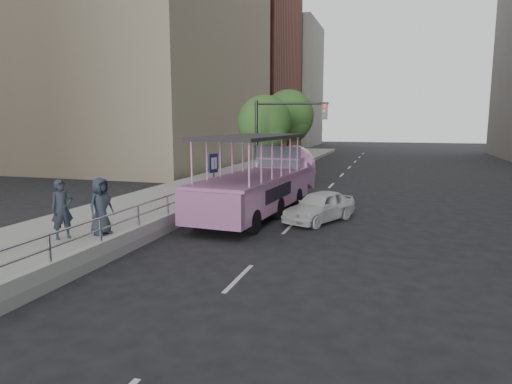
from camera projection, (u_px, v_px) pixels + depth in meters
The scene contains 14 objects.
ground at pixel (229, 254), 14.01m from camera, with size 160.00×160.00×0.00m, color black.
sidewalk at pixel (194, 192), 25.09m from camera, with size 5.50×80.00×0.30m, color gray.
kerb_wall at pixel (168, 219), 16.72m from camera, with size 0.24×30.00×0.36m, color #AEAEA9.
guardrail at pixel (167, 201), 16.62m from camera, with size 0.07×22.00×0.71m.
duck_boat at pixel (263, 183), 20.37m from camera, with size 3.31×10.57×3.46m.
car at pixel (320, 206), 18.46m from camera, with size 1.48×3.68×1.25m, color silver.
pedestrian_near at pixel (62, 209), 14.52m from camera, with size 0.70×0.46×1.91m, color #252B36.
pedestrian_far at pixel (101, 206), 15.08m from camera, with size 0.93×0.61×1.91m, color #252B36.
parking_sign at pixel (214, 175), 20.48m from camera, with size 0.18×0.57×2.59m.
traffic_signal at pixel (277, 131), 25.78m from camera, with size 4.20×0.32×5.20m.
street_tree_near at pixel (266, 125), 29.43m from camera, with size 3.52×3.52×5.72m.
street_tree_far at pixel (289, 118), 34.97m from camera, with size 3.97×3.97×6.45m.
midrise_brick at pixel (226, 55), 62.56m from camera, with size 18.00×16.00×26.00m, color brown.
midrise_stone_b at pixel (270, 86), 77.58m from camera, with size 16.00×14.00×20.00m, color slate.
Camera 1 is at (4.72, -12.73, 4.03)m, focal length 32.00 mm.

